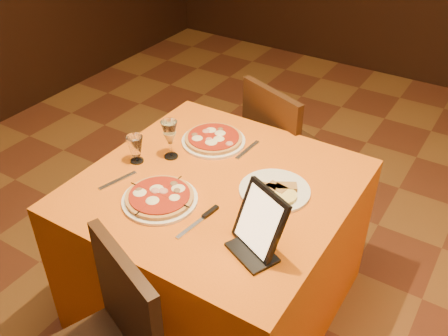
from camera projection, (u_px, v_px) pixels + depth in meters
The scene contains 11 objects.
main_table at pixel (217, 247), 2.35m from camera, with size 1.10×1.10×0.75m, color orange.
chair_main_far at pixel (293, 153), 2.85m from camera, with size 0.40×0.40×0.91m, color black, non-canonical shape.
pizza_near at pixel (160, 198), 2.02m from camera, with size 0.31×0.31×0.03m.
pizza_far at pixel (214, 140), 2.39m from camera, with size 0.31×0.31×0.03m.
cutlet_dish at pixel (275, 189), 2.08m from camera, with size 0.30×0.30×0.03m.
wine_glass at pixel (170, 139), 2.24m from camera, with size 0.07×0.07×0.19m, color #DDCC7D, non-canonical shape.
water_glass at pixel (136, 149), 2.23m from camera, with size 0.07×0.07×0.13m, color white, non-canonical shape.
tablet at pixel (260, 221), 1.75m from camera, with size 0.21×0.02×0.24m, color black.
knife at pixel (196, 224), 1.91m from camera, with size 0.21×0.02×0.01m, color #A9AAB0.
fork_near at pixel (118, 181), 2.14m from camera, with size 0.18×0.02×0.01m, color #B7B7BE.
fork_far at pixel (248, 150), 2.34m from camera, with size 0.18×0.02×0.01m, color silver.
Camera 1 is at (0.42, -1.11, 2.03)m, focal length 40.00 mm.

